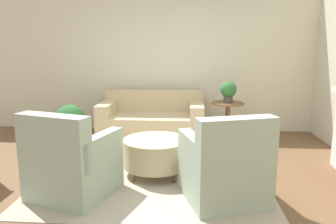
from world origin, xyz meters
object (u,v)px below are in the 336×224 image
(ottoman_table, at_px, (156,152))
(potted_plant_floor, at_px, (70,121))
(potted_plant_on_side_table, at_px, (228,91))
(couch, at_px, (152,121))
(armchair_left, at_px, (71,165))
(side_table, at_px, (228,115))
(armchair_right, at_px, (225,169))

(ottoman_table, relative_size, potted_plant_floor, 1.27)
(potted_plant_on_side_table, bearing_deg, couch, 174.98)
(armchair_left, distance_m, potted_plant_on_side_table, 3.15)
(side_table, bearing_deg, armchair_right, -96.58)
(armchair_left, bearing_deg, potted_plant_floor, 110.42)
(potted_plant_floor, bearing_deg, potted_plant_on_side_table, 6.13)
(armchair_left, height_order, ottoman_table, armchair_left)
(armchair_right, xyz_separation_m, side_table, (0.28, 2.40, 0.10))
(ottoman_table, relative_size, potted_plant_on_side_table, 2.27)
(armchair_left, relative_size, armchair_right, 1.00)
(armchair_right, relative_size, potted_plant_floor, 1.52)
(couch, height_order, side_table, couch)
(armchair_right, relative_size, potted_plant_on_side_table, 2.72)
(couch, height_order, potted_plant_floor, couch)
(couch, height_order, armchair_left, armchair_left)
(couch, bearing_deg, potted_plant_floor, -163.39)
(potted_plant_floor, bearing_deg, armchair_left, -69.58)
(side_table, bearing_deg, potted_plant_on_side_table, 0.00)
(armchair_left, relative_size, ottoman_table, 1.20)
(armchair_right, bearing_deg, armchair_left, 180.00)
(armchair_right, bearing_deg, side_table, 83.42)
(armchair_left, relative_size, potted_plant_on_side_table, 2.72)
(armchair_left, distance_m, ottoman_table, 1.12)
(armchair_left, xyz_separation_m, ottoman_table, (0.88, 0.70, -0.07))
(armchair_right, relative_size, ottoman_table, 1.20)
(couch, relative_size, ottoman_table, 2.21)
(armchair_left, bearing_deg, side_table, 50.41)
(ottoman_table, bearing_deg, potted_plant_on_side_table, 56.85)
(couch, xyz_separation_m, potted_plant_floor, (-1.40, -0.42, 0.07))
(armchair_left, distance_m, potted_plant_floor, 2.24)
(armchair_left, xyz_separation_m, potted_plant_on_side_table, (1.98, 2.40, 0.53))
(armchair_right, height_order, potted_plant_on_side_table, potted_plant_on_side_table)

